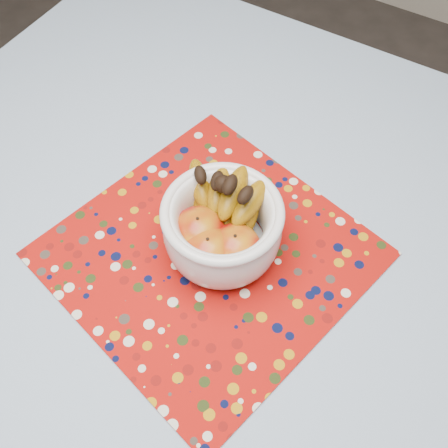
# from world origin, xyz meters

# --- Properties ---
(table) EXTENTS (1.20, 1.20, 0.75)m
(table) POSITION_xyz_m (0.00, 0.00, 0.67)
(table) COLOR brown
(table) RESTS_ON ground
(tablecloth) EXTENTS (1.32, 1.32, 0.01)m
(tablecloth) POSITION_xyz_m (0.00, 0.00, 0.76)
(tablecloth) COLOR #617DA2
(tablecloth) RESTS_ON table
(placemat) EXTENTS (0.55, 0.55, 0.00)m
(placemat) POSITION_xyz_m (0.01, 0.02, 0.76)
(placemat) COLOR #9C0D08
(placemat) RESTS_ON tablecloth
(fruit_bowl) EXTENTS (0.22, 0.20, 0.16)m
(fruit_bowl) POSITION_xyz_m (0.02, 0.05, 0.83)
(fruit_bowl) COLOR silver
(fruit_bowl) RESTS_ON placemat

